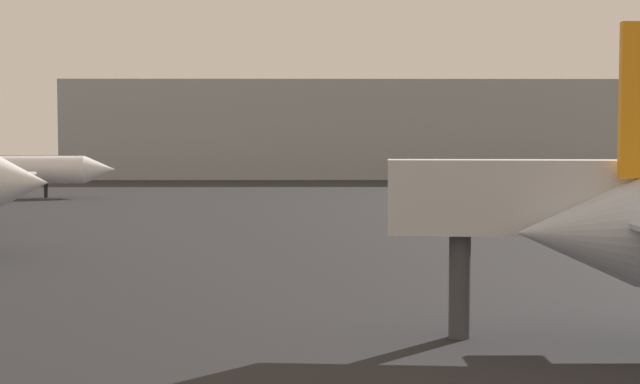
{
  "coord_description": "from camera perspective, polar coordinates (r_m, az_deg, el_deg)",
  "views": [
    {
      "loc": [
        -1.4,
        -9.87,
        6.56
      ],
      "look_at": [
        -0.95,
        44.71,
        3.24
      ],
      "focal_mm": 52.04,
      "sensor_mm": 36.0,
      "label": 1
    }
  ],
  "objects": [
    {
      "name": "terminal_building",
      "position": [
        146.15,
        2.28,
        3.83
      ],
      "size": [
        89.0,
        18.21,
        14.92
      ],
      "primitive_type": "cube",
      "color": "#999EA3",
      "rests_on": "ground_plane"
    }
  ]
}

